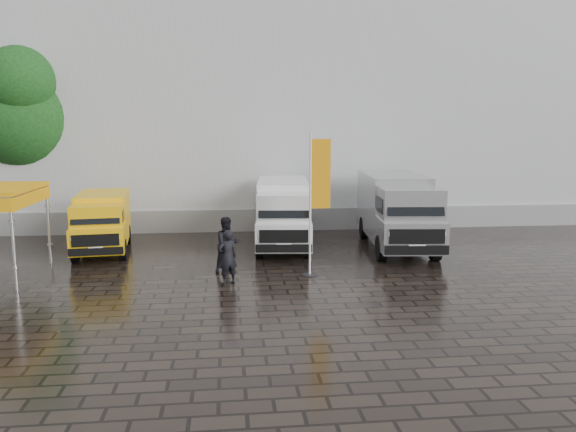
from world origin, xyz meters
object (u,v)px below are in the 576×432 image
Objects in this scene: van_white at (283,215)px; person_front at (228,257)px; wheelie_bin at (432,219)px; person_tent at (228,245)px; van_silver at (397,212)px; flagpole at (316,198)px; van_yellow at (102,224)px.

van_white is 5.56m from person_front.
wheelie_bin is 11.58m from person_tent.
flagpole is at bearing -130.36° from van_silver.
van_silver reaches higher than van_white.
person_tent is at bearing -150.21° from van_silver.
van_yellow is 0.72× the size of van_silver.
wheelie_bin is at bearing 2.44° from person_tent.
wheelie_bin is at bearing -163.81° from person_front.
van_white is 0.91× the size of van_silver.
van_yellow is at bearing 179.40° from wheelie_bin.
flagpole is at bearing -47.37° from person_tent.
van_silver is 3.59× the size of person_tent.
van_yellow is 6.84m from van_white.
van_white is 4.41m from van_silver.
flagpole is 10.17m from wheelie_bin.
van_yellow is 14.45m from wheelie_bin.
van_white reaches higher than person_front.
van_white is at bearing 175.86° from van_silver.
wheelie_bin is at bearing 6.57° from van_yellow.
person_tent reaches higher than wheelie_bin.
van_silver is 1.45× the size of flagpole.
person_tent is at bearing -157.98° from wheelie_bin.
person_tent is (4.67, -3.48, -0.18)m from van_yellow.
person_front is 1.41m from person_tent.
wheelie_bin is 12.46m from person_front.
flagpole is at bearing 169.65° from person_front.
van_yellow is 5.83m from person_tent.
van_silver is (11.18, -0.51, 0.33)m from van_yellow.
van_white is 4.30m from person_tent.
flagpole is at bearing -77.04° from van_white.
van_silver is at bearing -140.87° from wheelie_bin.
person_front is 0.91× the size of person_tent.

